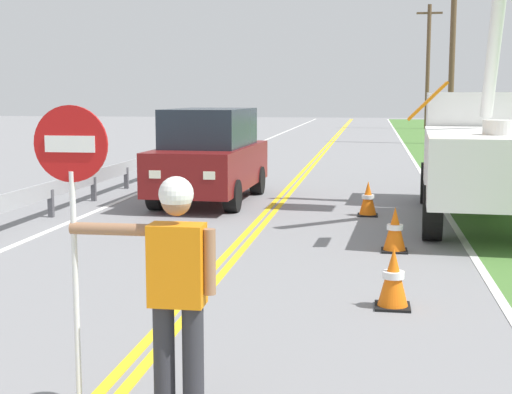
{
  "coord_description": "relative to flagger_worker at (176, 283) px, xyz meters",
  "views": [
    {
      "loc": [
        2.05,
        -0.57,
        2.4
      ],
      "look_at": [
        0.71,
        8.02,
        1.2
      ],
      "focal_mm": 51.87,
      "sensor_mm": 36.0,
      "label": 1
    }
  ],
  "objects": [
    {
      "name": "centerline_yellow_right",
      "position": [
        -0.58,
        15.48,
        -1.04
      ],
      "size": [
        0.11,
        110.0,
        0.01
      ],
      "primitive_type": "cube",
      "color": "yellow",
      "rests_on": "ground"
    },
    {
      "name": "oncoming_suv_nearest",
      "position": [
        -2.21,
        11.2,
        0.01
      ],
      "size": [
        2.02,
        4.65,
        2.1
      ],
      "color": "maroon",
      "rests_on": "ground"
    },
    {
      "name": "edge_line_left",
      "position": [
        -4.27,
        15.48,
        -1.04
      ],
      "size": [
        0.12,
        110.0,
        0.01
      ],
      "primitive_type": "cube",
      "color": "silver",
      "rests_on": "ground"
    },
    {
      "name": "utility_bucket_truck",
      "position": [
        3.58,
        9.82,
        0.38
      ],
      "size": [
        2.99,
        6.92,
        5.73
      ],
      "color": "silver",
      "rests_on": "ground"
    },
    {
      "name": "traffic_cone_tail",
      "position": [
        1.34,
        9.71,
        -0.71
      ],
      "size": [
        0.4,
        0.4,
        0.7
      ],
      "color": "orange",
      "rests_on": "ground"
    },
    {
      "name": "traffic_cone_mid",
      "position": [
        1.77,
        6.32,
        -0.71
      ],
      "size": [
        0.4,
        0.4,
        0.7
      ],
      "color": "orange",
      "rests_on": "ground"
    },
    {
      "name": "utility_pole_far",
      "position": [
        5.23,
        49.58,
        3.51
      ],
      "size": [
        1.8,
        0.28,
        8.75
      ],
      "color": "brown",
      "rests_on": "ground"
    },
    {
      "name": "traffic_cone_lead",
      "position": [
        1.66,
        3.22,
        -0.71
      ],
      "size": [
        0.4,
        0.4,
        0.7
      ],
      "color": "orange",
      "rests_on": "ground"
    },
    {
      "name": "centerline_yellow_left",
      "position": [
        -0.76,
        15.48,
        -1.04
      ],
      "size": [
        0.11,
        110.0,
        0.01
      ],
      "primitive_type": "cube",
      "color": "yellow",
      "rests_on": "ground"
    },
    {
      "name": "guardrail_left_shoulder",
      "position": [
        -4.87,
        12.0,
        -0.53
      ],
      "size": [
        0.1,
        32.0,
        0.71
      ],
      "color": "#9EA0A3",
      "rests_on": "ground"
    },
    {
      "name": "stop_sign_paddle",
      "position": [
        -0.77,
        -0.01,
        0.66
      ],
      "size": [
        0.56,
        0.04,
        2.33
      ],
      "color": "silver",
      "rests_on": "ground"
    },
    {
      "name": "edge_line_right",
      "position": [
        2.93,
        15.48,
        -1.04
      ],
      "size": [
        0.12,
        110.0,
        0.01
      ],
      "primitive_type": "cube",
      "color": "silver",
      "rests_on": "ground"
    },
    {
      "name": "utility_pole_mid",
      "position": [
        5.17,
        32.55,
        3.23
      ],
      "size": [
        1.8,
        0.28,
        8.19
      ],
      "color": "brown",
      "rests_on": "ground"
    },
    {
      "name": "flagger_worker",
      "position": [
        0.0,
        0.0,
        0.0
      ],
      "size": [
        1.09,
        0.25,
        1.83
      ],
      "color": "#2D2D33",
      "rests_on": "ground"
    }
  ]
}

